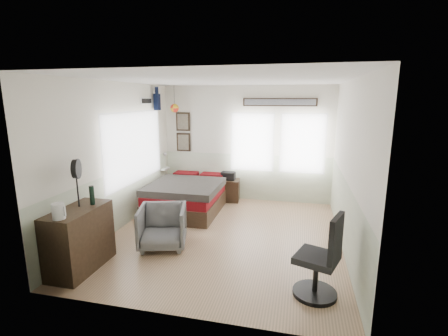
{
  "coord_description": "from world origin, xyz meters",
  "views": [
    {
      "loc": [
        1.23,
        -5.27,
        2.4
      ],
      "look_at": [
        -0.1,
        0.4,
        1.15
      ],
      "focal_mm": 26.0,
      "sensor_mm": 36.0,
      "label": 1
    }
  ],
  "objects_px": {
    "task_chair": "(321,264)",
    "dresser": "(80,239)",
    "nightstand": "(228,190)",
    "armchair": "(162,227)",
    "bed": "(188,196)"
  },
  "relations": [
    {
      "from": "dresser",
      "to": "armchair",
      "type": "height_order",
      "value": "dresser"
    },
    {
      "from": "bed",
      "to": "task_chair",
      "type": "distance_m",
      "value": 3.78
    },
    {
      "from": "armchair",
      "to": "task_chair",
      "type": "distance_m",
      "value": 2.6
    },
    {
      "from": "task_chair",
      "to": "dresser",
      "type": "bearing_deg",
      "value": -158.81
    },
    {
      "from": "bed",
      "to": "armchair",
      "type": "distance_m",
      "value": 1.84
    },
    {
      "from": "dresser",
      "to": "nightstand",
      "type": "distance_m",
      "value": 3.83
    },
    {
      "from": "armchair",
      "to": "nightstand",
      "type": "bearing_deg",
      "value": 62.66
    },
    {
      "from": "dresser",
      "to": "nightstand",
      "type": "xyz_separation_m",
      "value": [
        1.37,
        3.58,
        -0.19
      ]
    },
    {
      "from": "task_chair",
      "to": "nightstand",
      "type": "bearing_deg",
      "value": 138.84
    },
    {
      "from": "bed",
      "to": "dresser",
      "type": "xyz_separation_m",
      "value": [
        -0.65,
        -2.76,
        0.13
      ]
    },
    {
      "from": "nightstand",
      "to": "task_chair",
      "type": "bearing_deg",
      "value": -66.73
    },
    {
      "from": "armchair",
      "to": "nightstand",
      "type": "height_order",
      "value": "armchair"
    },
    {
      "from": "armchair",
      "to": "task_chair",
      "type": "height_order",
      "value": "task_chair"
    },
    {
      "from": "armchair",
      "to": "nightstand",
      "type": "distance_m",
      "value": 2.7
    },
    {
      "from": "task_chair",
      "to": "bed",
      "type": "bearing_deg",
      "value": 154.52
    }
  ]
}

